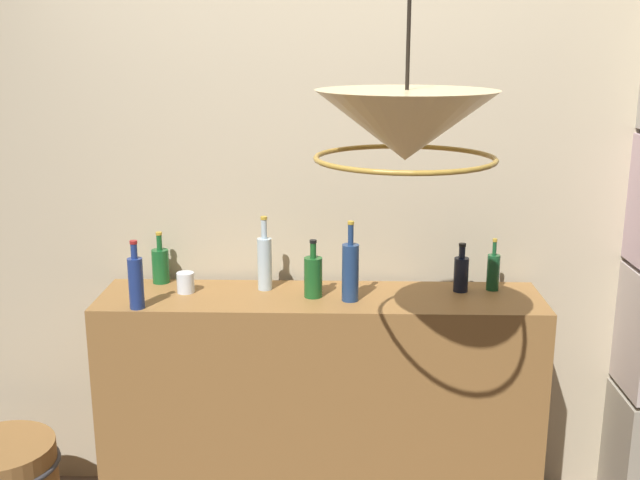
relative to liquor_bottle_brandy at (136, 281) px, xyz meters
name	(u,v)px	position (x,y,z in m)	size (l,w,h in m)	color
panelled_rear_partition	(322,170)	(0.71, 0.45, 0.36)	(3.74, 0.15, 2.81)	#BCAD8E
bar_shelf_unit	(320,408)	(0.71, 0.17, -0.61)	(1.81, 0.41, 1.00)	olive
liquor_bottle_brandy	(136,281)	(0.00, 0.00, 0.00)	(0.06, 0.06, 0.27)	navy
liquor_bottle_vodka	(313,276)	(0.68, 0.16, -0.02)	(0.07, 0.07, 0.24)	#1A5321
liquor_bottle_whiskey	(265,262)	(0.48, 0.25, 0.01)	(0.06, 0.06, 0.31)	#ADC3CD
liquor_bottle_bourbon	(461,273)	(1.29, 0.24, -0.03)	(0.06, 0.06, 0.21)	black
liquor_bottle_gin	(350,271)	(0.83, 0.11, 0.01)	(0.07, 0.07, 0.33)	navy
liquor_bottle_rye	(493,271)	(1.43, 0.27, -0.03)	(0.05, 0.05, 0.22)	#174B26
liquor_bottle_vermouth	(160,265)	(0.02, 0.33, -0.03)	(0.07, 0.07, 0.22)	#175625
glass_tumbler_rocks	(186,283)	(0.15, 0.20, -0.07)	(0.07, 0.07, 0.08)	silver
pendant_lamp	(406,128)	(0.99, -0.50, 0.65)	(0.56, 0.56, 0.51)	beige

